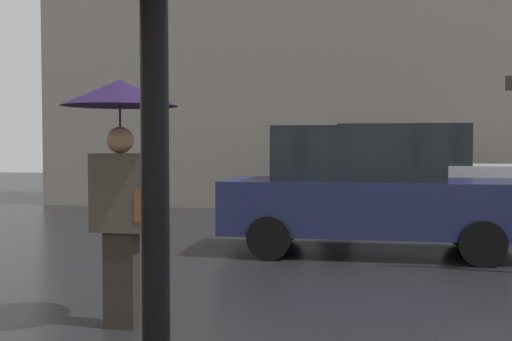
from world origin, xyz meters
The scene contains 3 objects.
pedestrian_with_umbrella centered at (-1.51, 2.69, 1.67)m, with size 1.02×1.02×2.19m.
parked_car_left centered at (1.47, 10.46, 1.01)m, with size 4.56×1.89×2.01m.
parked_car_right centered at (0.64, 6.97, 0.95)m, with size 4.39×1.87×1.88m.
Camera 1 is at (0.62, -2.59, 1.63)m, focal length 44.54 mm.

